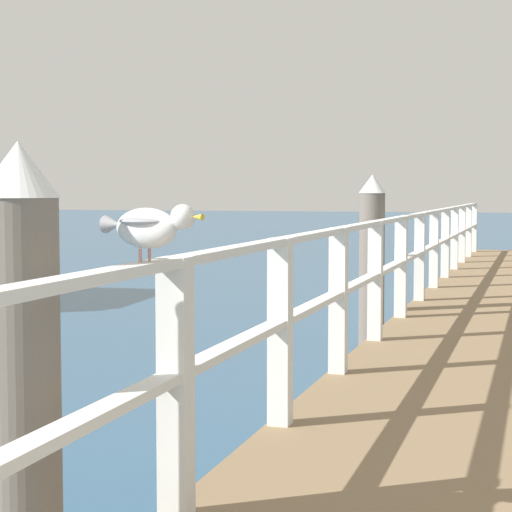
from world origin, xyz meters
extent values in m
cube|color=#846B4C|center=(0.00, 11.06, 0.23)|extent=(2.22, 22.11, 0.46)
cube|color=silver|center=(-1.03, 3.96, 0.99)|extent=(0.12, 0.12, 1.06)
cube|color=silver|center=(-1.03, 5.53, 0.99)|extent=(0.12, 0.12, 1.06)
cube|color=silver|center=(-1.03, 7.11, 0.99)|extent=(0.12, 0.12, 1.06)
cube|color=silver|center=(-1.03, 8.69, 0.99)|extent=(0.12, 0.12, 1.06)
cube|color=silver|center=(-1.03, 10.27, 0.99)|extent=(0.12, 0.12, 1.06)
cube|color=silver|center=(-1.03, 11.85, 0.99)|extent=(0.12, 0.12, 1.06)
cube|color=silver|center=(-1.03, 13.42, 0.99)|extent=(0.12, 0.12, 1.06)
cube|color=silver|center=(-1.03, 15.00, 0.99)|extent=(0.12, 0.12, 1.06)
cube|color=silver|center=(-1.03, 16.58, 0.99)|extent=(0.12, 0.12, 1.06)
cube|color=silver|center=(-1.03, 18.16, 0.99)|extent=(0.12, 0.12, 1.06)
cube|color=silver|center=(-1.03, 19.74, 0.99)|extent=(0.12, 0.12, 1.06)
cube|color=silver|center=(-1.03, 21.31, 0.99)|extent=(0.12, 0.12, 1.06)
cube|color=silver|center=(-1.03, 11.06, 1.49)|extent=(0.10, 20.51, 0.04)
cube|color=silver|center=(-1.03, 11.06, 1.04)|extent=(0.10, 20.51, 0.04)
cylinder|color=#6B6056|center=(-1.41, 3.43, 0.88)|extent=(0.28, 0.28, 1.75)
cone|color=white|center=(-1.41, 3.43, 1.85)|extent=(0.29, 0.29, 0.20)
cylinder|color=#6B6056|center=(-1.41, 10.69, 0.88)|extent=(0.28, 0.28, 1.75)
cone|color=white|center=(-1.41, 10.69, 1.85)|extent=(0.29, 0.29, 0.20)
ellipsoid|color=white|center=(-1.03, 3.68, 1.64)|extent=(0.31, 0.21, 0.15)
sphere|color=white|center=(-0.87, 3.62, 1.68)|extent=(0.09, 0.09, 0.09)
cone|color=gold|center=(-0.80, 3.60, 1.68)|extent=(0.06, 0.04, 0.02)
cone|color=#939399|center=(-1.19, 3.73, 1.65)|extent=(0.10, 0.09, 0.07)
ellipsoid|color=#939399|center=(-1.03, 3.68, 1.67)|extent=(0.27, 0.24, 0.04)
cylinder|color=tan|center=(-1.03, 3.71, 1.54)|extent=(0.01, 0.01, 0.05)
cylinder|color=tan|center=(-1.05, 3.66, 1.54)|extent=(0.01, 0.01, 0.05)
camera|label=1|loc=(0.36, 0.49, 1.78)|focal=66.02mm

